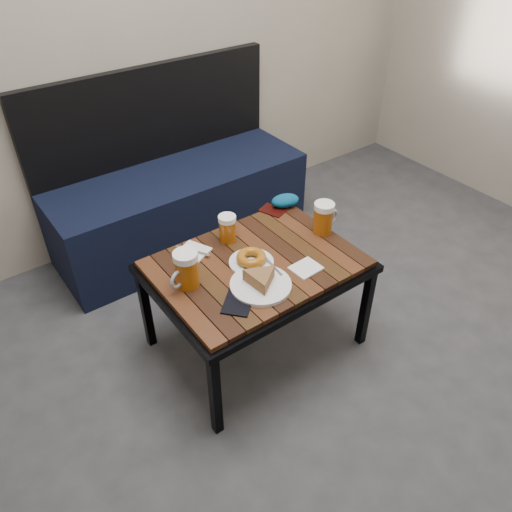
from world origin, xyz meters
TOP-DOWN VIEW (x-y plane):
  - ground at (0.00, 0.00)m, footprint 4.00×4.00m
  - bench at (0.10, 1.76)m, footprint 1.40×0.50m
  - cafe_table at (-0.03, 0.85)m, footprint 0.84×0.62m
  - beer_mug_left at (-0.33, 0.89)m, footprint 0.14×0.11m
  - beer_mug_centre at (-0.04, 1.04)m, footprint 0.11×0.10m
  - beer_mug_right at (0.33, 0.85)m, footprint 0.13×0.09m
  - plate_pie at (-0.11, 0.72)m, footprint 0.24×0.24m
  - plate_bagel at (-0.05, 0.85)m, footprint 0.18×0.24m
  - napkin_left at (-0.21, 1.05)m, footprint 0.16×0.16m
  - napkin_right at (0.10, 0.69)m, footprint 0.12×0.10m
  - passport_navy at (-0.23, 0.69)m, footprint 0.17×0.17m
  - passport_burgundy at (0.26, 1.11)m, footprint 0.11×0.13m
  - knit_pouch at (0.33, 1.11)m, footprint 0.15×0.12m

SIDE VIEW (x-z plane):
  - ground at x=0.00m, z-range 0.00..0.00m
  - bench at x=0.10m, z-range -0.20..0.75m
  - cafe_table at x=-0.03m, z-range 0.19..0.66m
  - passport_burgundy at x=0.26m, z-range 0.47..0.48m
  - passport_navy at x=-0.23m, z-range 0.47..0.48m
  - napkin_right at x=0.10m, z-range 0.47..0.48m
  - napkin_left at x=-0.21m, z-range 0.47..0.48m
  - plate_bagel at x=-0.05m, z-range 0.47..0.52m
  - plate_pie at x=-0.11m, z-range 0.47..0.53m
  - knit_pouch at x=0.33m, z-range 0.47..0.53m
  - beer_mug_centre at x=-0.04m, z-range 0.47..0.59m
  - beer_mug_right at x=0.33m, z-range 0.47..0.61m
  - beer_mug_left at x=-0.33m, z-range 0.47..0.62m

